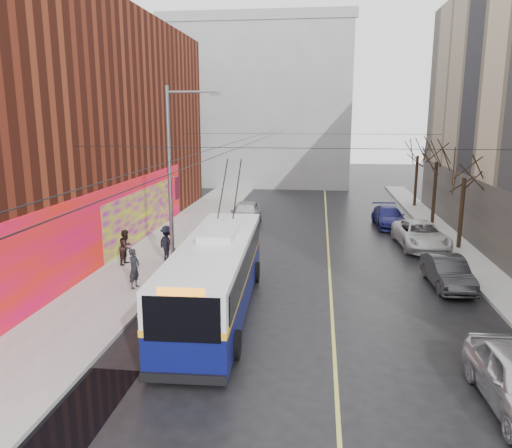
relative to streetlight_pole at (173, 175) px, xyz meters
The scene contains 21 objects.
ground 12.70m from the streetlight_pole, 58.46° to the right, with size 140.00×140.00×0.00m, color black.
sidewalk_left 5.50m from the streetlight_pole, 132.95° to the left, with size 4.00×60.00×0.15m, color gray.
sidewalk_right 16.00m from the streetlight_pole, ahead, with size 2.00×60.00×0.15m, color gray.
lane_line 9.89m from the streetlight_pole, 27.64° to the left, with size 0.12×50.00×0.01m, color #BFB74C.
building_left 10.84m from the streetlight_pole, 157.92° to the left, with size 12.11×36.00×14.00m.
building_far 35.24m from the streetlight_pole, 89.77° to the left, with size 20.50×12.10×18.00m.
streetlight_pole is the anchor object (origin of this frame).
catenary_wires 6.14m from the streetlight_pole, 52.95° to the left, with size 18.00×60.00×0.22m.
tree_near 16.28m from the streetlight_pole, 21.62° to the left, with size 3.20×3.20×6.40m.
tree_mid 19.96m from the streetlight_pole, 40.65° to the left, with size 3.20×3.20×6.68m.
tree_far 25.09m from the streetlight_pole, 52.88° to the left, with size 3.20×3.20×6.57m.
puddle 12.83m from the streetlight_pole, 86.37° to the right, with size 2.06×3.83×0.01m, color black.
pigeons_flying 4.38m from the streetlight_pole, ahead, with size 4.32×3.70×0.77m.
trolleybus 6.75m from the streetlight_pole, 58.26° to the right, with size 3.11×11.85×5.57m.
parked_car_b 13.56m from the streetlight_pole, ahead, with size 1.47×4.20×1.38m, color #2B2A2D.
parked_car_c 15.02m from the streetlight_pole, 25.68° to the left, with size 2.53×5.50×1.53m, color silver.
parked_car_d 17.37m from the streetlight_pole, 44.93° to the left, with size 1.95×4.79×1.39m, color navy.
following_car 12.16m from the streetlight_pole, 80.65° to the left, with size 1.97×4.89×1.67m, color #BABBBF.
pedestrian_a 5.00m from the streetlight_pole, 107.33° to the right, with size 0.65×0.43×1.80m, color black.
pedestrian_b 4.67m from the streetlight_pole, behind, with size 0.88×0.69×1.81m, color black.
pedestrian_c 3.98m from the streetlight_pole, 124.36° to the left, with size 1.23×0.71×1.91m, color black.
Camera 1 is at (0.84, -13.27, 7.59)m, focal length 35.00 mm.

